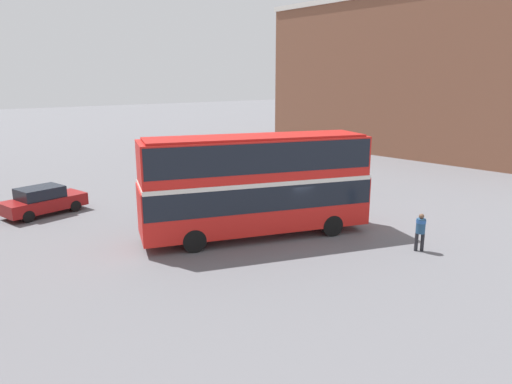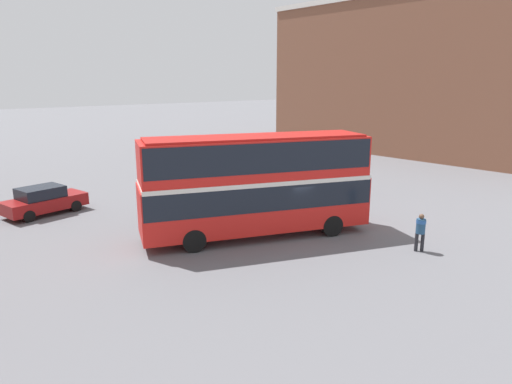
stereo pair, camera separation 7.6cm
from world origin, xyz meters
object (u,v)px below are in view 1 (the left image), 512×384
(pedestrian_foreground, at_px, (421,228))
(parked_car_kerb_far, at_px, (43,201))
(parked_car_kerb_near, at_px, (226,176))
(parked_car_side_street, at_px, (319,177))
(double_decker_bus, at_px, (256,180))

(pedestrian_foreground, distance_m, parked_car_kerb_far, 19.36)
(parked_car_kerb_far, bearing_deg, parked_car_kerb_near, -15.25)
(parked_car_side_street, bearing_deg, parked_car_kerb_near, 126.57)
(double_decker_bus, distance_m, parked_car_side_street, 10.90)
(parked_car_kerb_near, height_order, parked_car_kerb_far, parked_car_kerb_far)
(pedestrian_foreground, xyz_separation_m, parked_car_side_street, (5.89, 10.59, -0.21))
(parked_car_kerb_near, relative_size, parked_car_kerb_far, 1.00)
(pedestrian_foreground, relative_size, parked_car_kerb_near, 0.37)
(pedestrian_foreground, distance_m, parked_car_side_street, 12.12)
(parked_car_kerb_near, xyz_separation_m, parked_car_kerb_far, (-11.72, 1.17, 0.03))
(parked_car_kerb_near, bearing_deg, double_decker_bus, -114.31)
(parked_car_kerb_near, bearing_deg, parked_car_side_street, -41.71)
(double_decker_bus, distance_m, parked_car_kerb_near, 10.92)
(parked_car_side_street, bearing_deg, pedestrian_foreground, -124.29)
(double_decker_bus, distance_m, pedestrian_foreground, 7.44)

